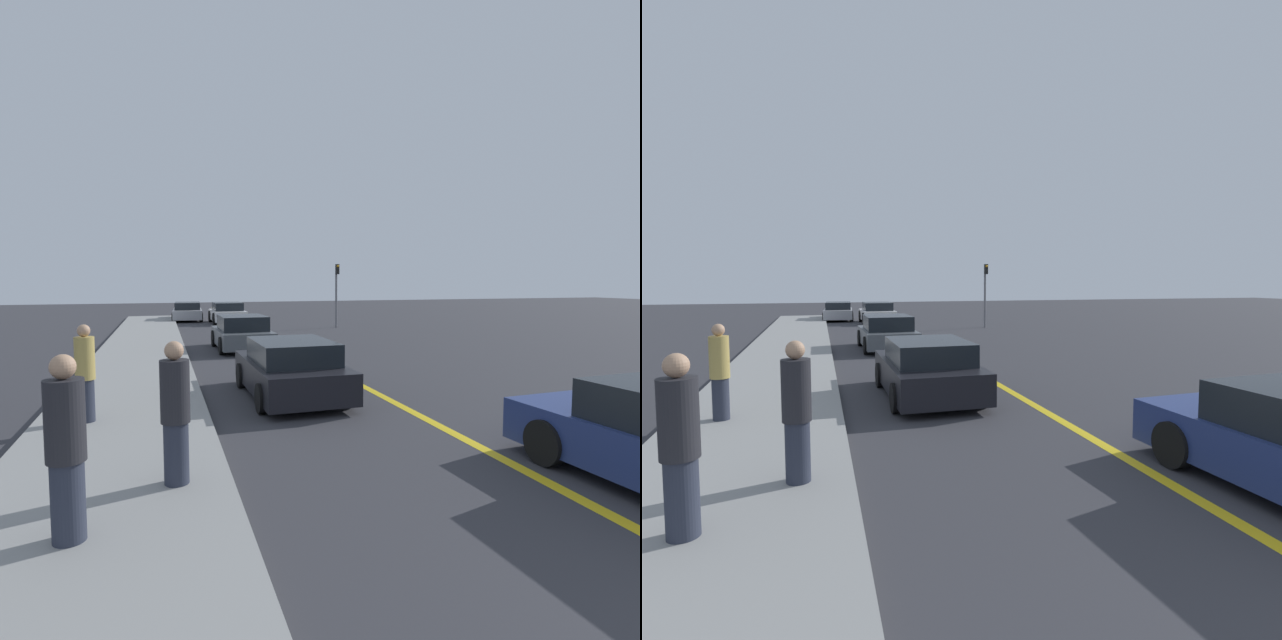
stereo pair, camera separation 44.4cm
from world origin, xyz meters
The scene contains 10 objects.
road_center_line centered at (0.00, 18.00, 0.00)m, with size 0.20×60.00×0.01m.
sidewalk_left centered at (-5.42, 17.83, 0.07)m, with size 3.00×35.66×0.15m.
car_ahead_center centered at (-1.99, 9.60, 0.63)m, with size 2.02×4.05×1.30m.
car_far_distant centered at (-1.83, 17.68, 0.63)m, with size 2.04×3.92×1.30m.
car_parked_left_lot centered at (-0.86, 29.72, 0.63)m, with size 2.04×3.89×1.28m.
car_oncoming_far centered at (-3.11, 32.46, 0.59)m, with size 2.06×4.25×1.21m.
pedestrian_near_curb centered at (-5.61, 3.91, 1.04)m, with size 0.36×0.36×1.79m.
pedestrian_mid_group centered at (-4.60, 5.00, 1.02)m, with size 0.35×0.35×1.75m.
pedestrian_far_standing centered at (-6.02, 8.26, 1.01)m, with size 0.33×0.33×1.71m.
traffic_light centered at (4.58, 24.97, 2.19)m, with size 0.18×0.40×3.52m.
Camera 1 is at (-4.73, -1.16, 2.62)m, focal length 28.00 mm.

